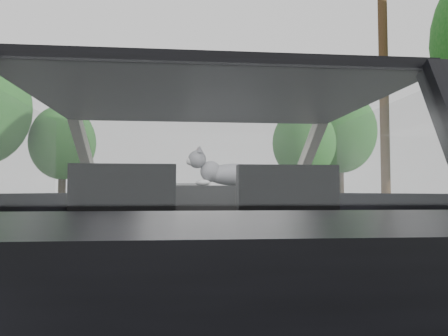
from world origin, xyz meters
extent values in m
cube|color=black|center=(0.00, 0.00, 0.72)|extent=(1.80, 4.00, 1.45)
cube|color=black|center=(0.00, 0.62, 0.85)|extent=(1.58, 0.45, 0.30)
cube|color=black|center=(-0.40, -0.29, 0.88)|extent=(0.50, 0.72, 0.42)
cube|color=black|center=(0.40, -0.29, 0.88)|extent=(0.50, 0.72, 0.42)
torus|color=black|center=(-0.40, 0.33, 0.92)|extent=(0.36, 0.36, 0.04)
ellipsoid|color=#9C9B9F|center=(0.27, 0.60, 1.09)|extent=(0.64, 0.28, 0.28)
cube|color=gray|center=(4.30, 10.00, 0.58)|extent=(0.05, 90.00, 0.32)
imported|color=#ABABAB|center=(0.43, 17.04, 0.67)|extent=(2.11, 4.25, 1.34)
cube|color=#1C5C27|center=(5.26, 21.11, 1.10)|extent=(0.18, 0.88, 2.20)
cylinder|color=brown|center=(6.11, 10.19, 4.33)|extent=(0.32, 0.32, 8.67)
camera|label=1|loc=(-0.13, -2.53, 0.96)|focal=35.00mm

